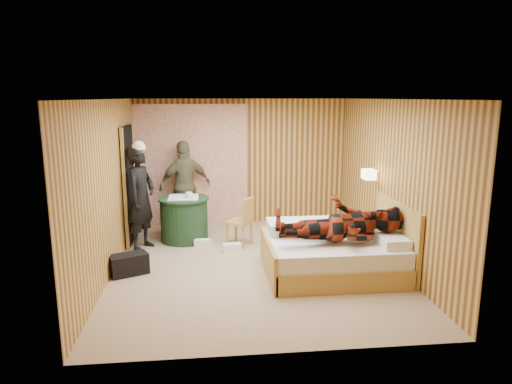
{
  "coord_description": "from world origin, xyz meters",
  "views": [
    {
      "loc": [
        -0.67,
        -6.62,
        2.53
      ],
      "look_at": [
        0.07,
        0.44,
        1.05
      ],
      "focal_mm": 32.0,
      "sensor_mm": 36.0,
      "label": 1
    }
  ],
  "objects": [
    {
      "name": "man_on_bed",
      "position": [
        1.15,
        -0.67,
        0.95
      ],
      "size": [
        0.86,
        0.67,
        1.77
      ],
      "primitive_type": "imported",
      "rotation": [
        0.0,
        1.57,
        0.0
      ],
      "color": "maroon",
      "rests_on": "bed"
    },
    {
      "name": "book_lower",
      "position": [
        1.88,
        0.05,
        0.59
      ],
      "size": [
        0.22,
        0.26,
        0.02
      ],
      "primitive_type": "imported",
      "rotation": [
        0.0,
        0.0,
        0.3
      ],
      "color": "white",
      "rests_on": "nightstand"
    },
    {
      "name": "bed",
      "position": [
        1.13,
        -0.44,
        0.3
      ],
      "size": [
        1.96,
        1.51,
        1.04
      ],
      "color": "tan",
      "rests_on": "floor"
    },
    {
      "name": "wall_lamp",
      "position": [
        1.92,
        0.45,
        1.3
      ],
      "size": [
        0.26,
        0.24,
        0.16
      ],
      "color": "gold",
      "rests_on": "wall_right"
    },
    {
      "name": "sneaker_right",
      "position": [
        -0.31,
        0.64,
        0.07
      ],
      "size": [
        0.32,
        0.17,
        0.14
      ],
      "primitive_type": "cube",
      "rotation": [
        0.0,
        0.0,
        0.17
      ],
      "color": "white",
      "rests_on": "floor"
    },
    {
      "name": "nightstand",
      "position": [
        1.88,
        0.1,
        0.3
      ],
      "size": [
        0.44,
        0.6,
        0.58
      ],
      "color": "tan",
      "rests_on": "floor"
    },
    {
      "name": "duffel_bag",
      "position": [
        -1.85,
        -0.2,
        0.15
      ],
      "size": [
        0.6,
        0.48,
        0.3
      ],
      "primitive_type": "cube",
      "rotation": [
        0.0,
        0.0,
        0.43
      ],
      "color": "black",
      "rests_on": "floor"
    },
    {
      "name": "doorway",
      "position": [
        -2.06,
        1.4,
        1.02
      ],
      "size": [
        0.06,
        0.9,
        2.05
      ],
      "primitive_type": "cube",
      "color": "black",
      "rests_on": "floor"
    },
    {
      "name": "chair_far",
      "position": [
        -1.11,
        2.06,
        0.54
      ],
      "size": [
        0.47,
        0.47,
        0.93
      ],
      "rotation": [
        0.0,
        0.0,
        -0.13
      ],
      "color": "tan",
      "rests_on": "floor"
    },
    {
      "name": "floor",
      "position": [
        0.0,
        0.0,
        0.0
      ],
      "size": [
        4.2,
        5.0,
        0.01
      ],
      "primitive_type": "cube",
      "color": "tan",
      "rests_on": "ground"
    },
    {
      "name": "ceiling",
      "position": [
        0.0,
        0.0,
        2.5
      ],
      "size": [
        4.2,
        5.0,
        0.01
      ],
      "primitive_type": "cube",
      "color": "white",
      "rests_on": "wall_back"
    },
    {
      "name": "man_at_table",
      "position": [
        -1.12,
        2.1,
        0.86
      ],
      "size": [
        1.09,
        0.75,
        1.72
      ],
      "primitive_type": "imported",
      "rotation": [
        0.0,
        0.0,
        3.5
      ],
      "color": "#656343",
      "rests_on": "floor"
    },
    {
      "name": "sneaker_left",
      "position": [
        -0.8,
        0.96,
        0.06
      ],
      "size": [
        0.29,
        0.14,
        0.13
      ],
      "primitive_type": "cube",
      "rotation": [
        0.0,
        0.0,
        -0.08
      ],
      "color": "white",
      "rests_on": "floor"
    },
    {
      "name": "wall_right",
      "position": [
        2.1,
        0.0,
        1.25
      ],
      "size": [
        0.02,
        5.0,
        2.5
      ],
      "primitive_type": "cube",
      "color": "gold",
      "rests_on": "floor"
    },
    {
      "name": "woman_standing",
      "position": [
        -1.8,
        0.96,
        0.88
      ],
      "size": [
        0.62,
        0.75,
        1.75
      ],
      "primitive_type": "imported",
      "rotation": [
        0.0,
        0.0,
        1.2
      ],
      "color": "black",
      "rests_on": "floor"
    },
    {
      "name": "wall_back",
      "position": [
        0.0,
        2.5,
        1.25
      ],
      "size": [
        4.2,
        0.02,
        2.5
      ],
      "primitive_type": "cube",
      "color": "gold",
      "rests_on": "floor"
    },
    {
      "name": "cup_table",
      "position": [
        -1.02,
        1.3,
        0.84
      ],
      "size": [
        0.14,
        0.14,
        0.1
      ],
      "primitive_type": "imported",
      "rotation": [
        0.0,
        0.0,
        0.13
      ],
      "color": "white",
      "rests_on": "round_table"
    },
    {
      "name": "wall_left",
      "position": [
        -2.1,
        0.0,
        1.25
      ],
      "size": [
        0.02,
        5.0,
        2.5
      ],
      "primitive_type": "cube",
      "color": "gold",
      "rests_on": "floor"
    },
    {
      "name": "book_upper",
      "position": [
        1.88,
        0.05,
        0.61
      ],
      "size": [
        0.26,
        0.28,
        0.02
      ],
      "primitive_type": "imported",
      "rotation": [
        0.0,
        0.0,
        -0.54
      ],
      "color": "white",
      "rests_on": "nightstand"
    },
    {
      "name": "chair_near",
      "position": [
        -0.1,
        0.94,
        0.49
      ],
      "size": [
        0.53,
        0.53,
        0.85
      ],
      "rotation": [
        0.0,
        0.0,
        -2.14
      ],
      "color": "tan",
      "rests_on": "floor"
    },
    {
      "name": "curtain",
      "position": [
        -1.0,
        2.43,
        1.2
      ],
      "size": [
        2.2,
        0.08,
        2.4
      ],
      "primitive_type": "cube",
      "color": "silver",
      "rests_on": "floor"
    },
    {
      "name": "cup_nightstand",
      "position": [
        1.88,
        0.23,
        0.62
      ],
      "size": [
        0.13,
        0.13,
        0.09
      ],
      "primitive_type": "imported",
      "rotation": [
        0.0,
        0.0,
        0.36
      ],
      "color": "white",
      "rests_on": "nightstand"
    },
    {
      "name": "round_table",
      "position": [
        -1.12,
        1.35,
        0.4
      ],
      "size": [
        0.9,
        0.9,
        0.8
      ],
      "color": "#1B3B21",
      "rests_on": "floor"
    }
  ]
}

